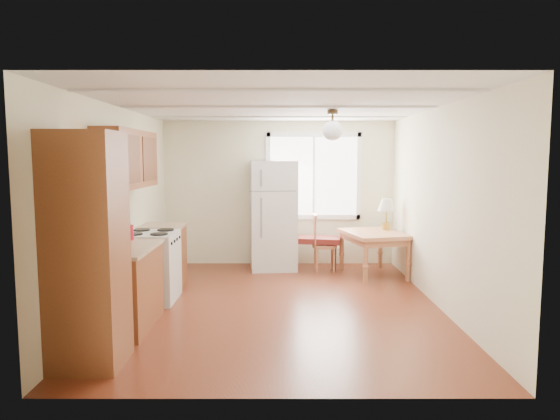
{
  "coord_description": "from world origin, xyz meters",
  "views": [
    {
      "loc": [
        0.01,
        -6.2,
        1.87
      ],
      "look_at": [
        0.01,
        0.63,
        1.15
      ],
      "focal_mm": 32.0,
      "sensor_mm": 36.0,
      "label": 1
    }
  ],
  "objects_px": {
    "bench": "(304,240)",
    "dining_table": "(374,238)",
    "refrigerator": "(273,215)",
    "chair": "(319,239)"
  },
  "relations": [
    {
      "from": "refrigerator",
      "to": "chair",
      "type": "relative_size",
      "value": 1.95
    },
    {
      "from": "refrigerator",
      "to": "bench",
      "type": "xyz_separation_m",
      "value": [
        0.51,
        -0.1,
        -0.41
      ]
    },
    {
      "from": "dining_table",
      "to": "refrigerator",
      "type": "bearing_deg",
      "value": 148.36
    },
    {
      "from": "refrigerator",
      "to": "chair",
      "type": "height_order",
      "value": "refrigerator"
    },
    {
      "from": "refrigerator",
      "to": "dining_table",
      "type": "relative_size",
      "value": 1.41
    },
    {
      "from": "refrigerator",
      "to": "dining_table",
      "type": "xyz_separation_m",
      "value": [
        1.6,
        -0.51,
        -0.31
      ]
    },
    {
      "from": "bench",
      "to": "chair",
      "type": "bearing_deg",
      "value": -15.39
    },
    {
      "from": "bench",
      "to": "dining_table",
      "type": "bearing_deg",
      "value": -11.72
    },
    {
      "from": "refrigerator",
      "to": "chair",
      "type": "xyz_separation_m",
      "value": [
        0.76,
        -0.21,
        -0.38
      ]
    },
    {
      "from": "bench",
      "to": "dining_table",
      "type": "xyz_separation_m",
      "value": [
        1.09,
        -0.41,
        0.1
      ]
    }
  ]
}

